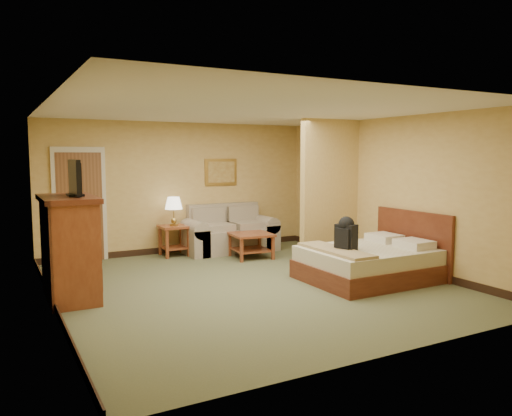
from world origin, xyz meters
TOP-DOWN VIEW (x-y plane):
  - floor at (0.00, 0.00)m, footprint 6.00×6.00m
  - ceiling at (0.00, 0.00)m, footprint 6.00×6.00m
  - back_wall at (0.00, 3.00)m, footprint 5.50×0.02m
  - left_wall at (-2.75, 0.00)m, footprint 0.02×6.00m
  - right_wall at (2.75, 0.00)m, footprint 0.02×6.00m
  - partition at (2.15, 0.93)m, footprint 1.20×0.15m
  - door at (-1.95, 2.96)m, footprint 0.94×0.16m
  - baseboard at (0.00, 2.99)m, footprint 5.50×0.02m
  - loveseat at (0.88, 2.58)m, footprint 1.89×0.88m
  - side_table at (-0.27, 2.65)m, footprint 0.54×0.54m
  - table_lamp at (-0.27, 2.65)m, footprint 0.34×0.34m
  - coffee_table at (0.95, 1.77)m, footprint 0.80×0.80m
  - wall_picture at (0.88, 2.97)m, footprint 0.71×0.04m
  - dresser at (-2.47, 0.53)m, footprint 0.69×1.31m
  - tv at (-2.38, 0.53)m, footprint 0.20×0.80m
  - bed at (1.82, -0.61)m, footprint 1.94×1.61m
  - backpack at (1.32, -0.62)m, footprint 0.29×0.35m

SIDE VIEW (x-z plane):
  - floor at x=0.00m, z-range 0.00..0.00m
  - baseboard at x=0.00m, z-range 0.00..0.12m
  - bed at x=1.82m, z-range -0.24..0.81m
  - loveseat at x=0.88m, z-range -0.17..0.79m
  - coffee_table at x=0.95m, z-range 0.10..0.58m
  - side_table at x=-0.27m, z-range 0.09..0.69m
  - dresser at x=-2.47m, z-range 0.01..1.41m
  - backpack at x=1.32m, z-range 0.53..1.05m
  - table_lamp at x=-0.27m, z-range 0.74..1.29m
  - door at x=-1.95m, z-range -0.02..2.08m
  - back_wall at x=0.00m, z-range 0.00..2.60m
  - left_wall at x=-2.75m, z-range 0.00..2.60m
  - right_wall at x=2.75m, z-range 0.00..2.60m
  - partition at x=2.15m, z-range 0.00..2.60m
  - wall_picture at x=0.88m, z-range 1.32..1.88m
  - tv at x=-2.38m, z-range 1.39..1.88m
  - ceiling at x=0.00m, z-range 2.60..2.60m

